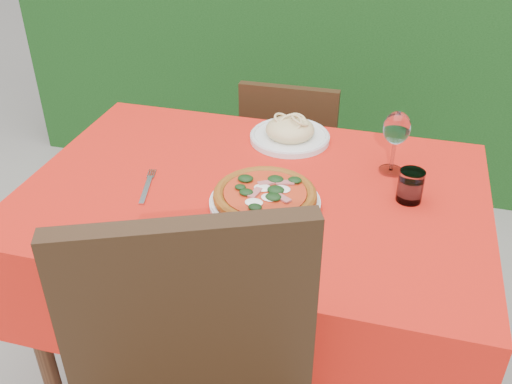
% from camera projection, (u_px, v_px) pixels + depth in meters
% --- Properties ---
extents(ground, '(60.00, 60.00, 0.00)m').
position_uv_depth(ground, '(254.00, 370.00, 1.97)').
color(ground, slate).
rests_on(ground, ground).
extents(dining_table, '(1.26, 0.86, 0.75)m').
position_uv_depth(dining_table, '(254.00, 232.00, 1.65)').
color(dining_table, '#402514').
rests_on(dining_table, ground).
extents(chair_far, '(0.37, 0.37, 0.81)m').
position_uv_depth(chair_far, '(291.00, 159.00, 2.29)').
color(chair_far, black).
rests_on(chair_far, ground).
extents(pizza_plate, '(0.30, 0.30, 0.05)m').
position_uv_depth(pizza_plate, '(265.00, 197.00, 1.48)').
color(pizza_plate, white).
rests_on(pizza_plate, dining_table).
extents(pasta_plate, '(0.25, 0.25, 0.07)m').
position_uv_depth(pasta_plate, '(290.00, 133.00, 1.80)').
color(pasta_plate, silver).
rests_on(pasta_plate, dining_table).
extents(water_glass, '(0.07, 0.07, 0.09)m').
position_uv_depth(water_glass, '(410.00, 187.00, 1.50)').
color(water_glass, white).
rests_on(water_glass, dining_table).
extents(wine_glass, '(0.08, 0.08, 0.19)m').
position_uv_depth(wine_glass, '(397.00, 131.00, 1.57)').
color(wine_glass, white).
rests_on(wine_glass, dining_table).
extents(fork, '(0.07, 0.19, 0.01)m').
position_uv_depth(fork, '(146.00, 190.00, 1.56)').
color(fork, '#AEADB4').
rests_on(fork, dining_table).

